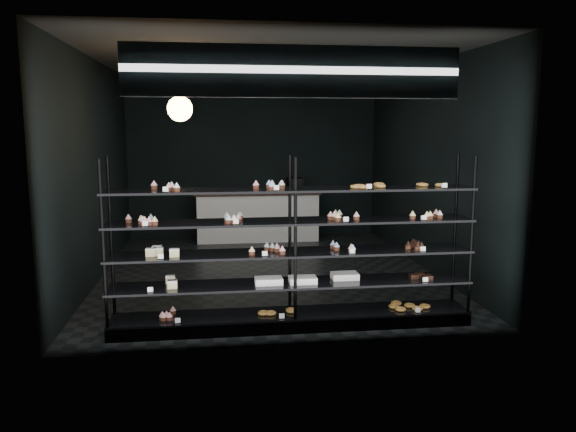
% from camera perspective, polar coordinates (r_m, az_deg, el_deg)
% --- Properties ---
extents(room, '(5.01, 6.01, 3.20)m').
position_cam_1_polar(room, '(8.49, -2.13, 4.83)').
color(room, black).
rests_on(room, ground).
extents(display_shelf, '(4.00, 0.50, 1.91)m').
position_cam_1_polar(display_shelf, '(6.24, 0.27, -5.72)').
color(display_shelf, black).
rests_on(display_shelf, room).
extents(signage, '(3.30, 0.05, 0.50)m').
position_cam_1_polar(signage, '(5.59, 0.70, 14.48)').
color(signage, '#0D1942').
rests_on(signage, room).
extents(pendant_lamp, '(0.32, 0.32, 0.89)m').
position_cam_1_polar(pendant_lamp, '(7.39, -10.93, 10.65)').
color(pendant_lamp, black).
rests_on(pendant_lamp, room).
extents(service_counter, '(2.45, 0.65, 1.23)m').
position_cam_1_polar(service_counter, '(11.10, -3.06, 0.10)').
color(service_counter, silver).
rests_on(service_counter, room).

